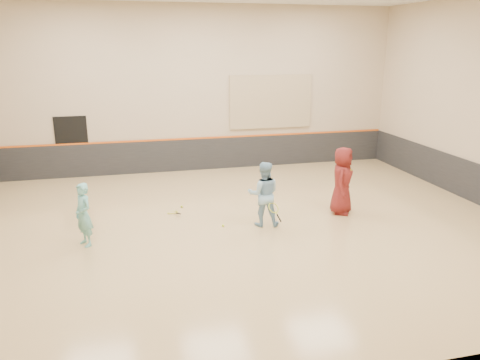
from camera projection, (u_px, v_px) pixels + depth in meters
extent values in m
cube|color=tan|center=(235.00, 230.00, 12.30)|extent=(15.00, 12.00, 0.20)
cube|color=#C5AE90|center=(197.00, 90.00, 17.03)|extent=(15.00, 0.02, 6.00)
cube|color=#C5AE90|center=(343.00, 179.00, 5.82)|extent=(15.00, 0.02, 6.00)
cube|color=#232326|center=(199.00, 154.00, 17.67)|extent=(14.90, 0.04, 1.20)
cube|color=#D85914|center=(199.00, 138.00, 17.49)|extent=(14.90, 0.03, 0.06)
cube|color=tan|center=(271.00, 102.00, 17.75)|extent=(3.20, 0.08, 2.00)
cube|color=black|center=(73.00, 147.00, 16.52)|extent=(1.10, 0.05, 2.20)
imported|color=#6CBCBA|center=(84.00, 215.00, 10.96)|extent=(0.60, 0.67, 1.53)
imported|color=#88B4D2|center=(264.00, 194.00, 12.16)|extent=(0.96, 0.82, 1.72)
imported|color=maroon|center=(342.00, 181.00, 13.03)|extent=(1.01, 1.11, 1.90)
sphere|color=#D4F037|center=(223.00, 226.00, 12.26)|extent=(0.07, 0.07, 0.07)
sphere|color=gold|center=(351.00, 170.00, 12.92)|extent=(0.07, 0.07, 0.07)
sphere|color=#B5C82E|center=(182.00, 207.00, 13.69)|extent=(0.07, 0.07, 0.07)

